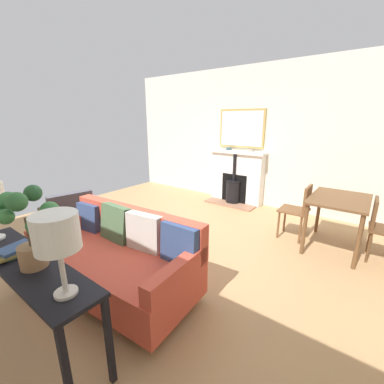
{
  "coord_description": "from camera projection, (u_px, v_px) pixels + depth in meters",
  "views": [
    {
      "loc": [
        2.4,
        2.4,
        1.77
      ],
      "look_at": [
        -0.5,
        0.21,
        0.72
      ],
      "focal_mm": 23.46,
      "sensor_mm": 36.0,
      "label": 1
    }
  ],
  "objects": [
    {
      "name": "ground_plane",
      "position": [
        160.0,
        244.0,
        3.72
      ],
      "size": [
        5.31,
        5.85,
        0.01
      ],
      "primitive_type": "cube",
      "color": "tan"
    },
    {
      "name": "wall_left",
      "position": [
        244.0,
        137.0,
        5.37
      ],
      "size": [
        0.12,
        5.85,
        2.81
      ],
      "primitive_type": "cube",
      "color": "silver",
      "rests_on": "ground"
    },
    {
      "name": "fireplace",
      "position": [
        236.0,
        179.0,
        5.47
      ],
      "size": [
        0.59,
        1.23,
        1.13
      ],
      "color": "#93664C",
      "rests_on": "ground"
    },
    {
      "name": "mirror_over_mantel",
      "position": [
        242.0,
        129.0,
        5.27
      ],
      "size": [
        0.04,
        1.02,
        0.79
      ],
      "color": "tan"
    },
    {
      "name": "mantel_bowl_near",
      "position": [
        229.0,
        149.0,
        5.45
      ],
      "size": [
        0.13,
        0.13,
        0.05
      ],
      "color": "#334C56",
      "rests_on": "fireplace"
    },
    {
      "name": "mantel_bowl_far",
      "position": [
        251.0,
        151.0,
        5.16
      ],
      "size": [
        0.13,
        0.13,
        0.04
      ],
      "color": "#9E9384",
      "rests_on": "fireplace"
    },
    {
      "name": "sofa",
      "position": [
        118.0,
        257.0,
        2.64
      ],
      "size": [
        0.96,
        1.85,
        0.85
      ],
      "color": "#B2B2B7",
      "rests_on": "ground"
    },
    {
      "name": "ottoman",
      "position": [
        163.0,
        233.0,
        3.5
      ],
      "size": [
        0.64,
        0.73,
        0.4
      ],
      "color": "#B2B2B7",
      "rests_on": "ground"
    },
    {
      "name": "armchair_accent",
      "position": [
        69.0,
        211.0,
        3.75
      ],
      "size": [
        0.77,
        0.7,
        0.78
      ],
      "color": "#4C3321",
      "rests_on": "ground"
    },
    {
      "name": "console_table",
      "position": [
        27.0,
        271.0,
        1.94
      ],
      "size": [
        0.35,
        1.66,
        0.73
      ],
      "color": "black",
      "rests_on": "ground"
    },
    {
      "name": "table_lamp_far_end",
      "position": [
        57.0,
        234.0,
        1.44
      ],
      "size": [
        0.26,
        0.26,
        0.53
      ],
      "color": "beige",
      "rests_on": "console_table"
    },
    {
      "name": "potted_plant",
      "position": [
        28.0,
        223.0,
        1.76
      ],
      "size": [
        0.43,
        0.44,
        0.6
      ],
      "color": "#99704C",
      "rests_on": "console_table"
    },
    {
      "name": "book_stack",
      "position": [
        15.0,
        250.0,
        2.0
      ],
      "size": [
        0.3,
        0.21,
        0.07
      ],
      "color": "#4C7056",
      "rests_on": "console_table"
    },
    {
      "name": "dining_table",
      "position": [
        339.0,
        206.0,
        3.42
      ],
      "size": [
        0.98,
        0.71,
        0.75
      ],
      "color": "brown",
      "rests_on": "ground"
    },
    {
      "name": "dining_chair_near_fireplace",
      "position": [
        300.0,
        207.0,
        3.74
      ],
      "size": [
        0.4,
        0.4,
        0.85
      ],
      "color": "brown",
      "rests_on": "ground"
    },
    {
      "name": "dining_chair_by_back_wall",
      "position": [
        381.0,
        225.0,
        3.18
      ],
      "size": [
        0.41,
        0.41,
        0.81
      ],
      "color": "brown",
      "rests_on": "ground"
    }
  ]
}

